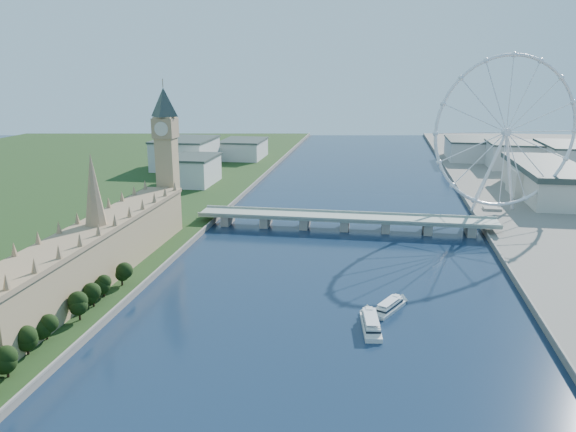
# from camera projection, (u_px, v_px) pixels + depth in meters

# --- Properties ---
(tree_row) EXTENTS (8.56, 200.56, 21.06)m
(tree_row) POSITION_uv_depth(u_px,v_px,m) (5.00, 362.00, 210.83)
(tree_row) COLOR black
(tree_row) RESTS_ON ground
(parliament_range) EXTENTS (24.00, 200.00, 70.00)m
(parliament_range) POSITION_uv_depth(u_px,v_px,m) (99.00, 251.00, 310.04)
(parliament_range) COLOR tan
(parliament_range) RESTS_ON ground
(big_ben) EXTENTS (20.02, 20.02, 110.00)m
(big_ben) POSITION_uv_depth(u_px,v_px,m) (166.00, 140.00, 400.79)
(big_ben) COLOR tan
(big_ben) RESTS_ON ground
(westminster_bridge) EXTENTS (220.00, 22.00, 9.50)m
(westminster_bridge) POSITION_uv_depth(u_px,v_px,m) (345.00, 220.00, 417.23)
(westminster_bridge) COLOR gray
(westminster_bridge) RESTS_ON ground
(london_eye) EXTENTS (113.60, 39.12, 124.30)m
(london_eye) POSITION_uv_depth(u_px,v_px,m) (506.00, 133.00, 435.57)
(london_eye) COLOR silver
(london_eye) RESTS_ON ground
(county_hall) EXTENTS (54.00, 144.00, 35.00)m
(county_hall) POSITION_uv_depth(u_px,v_px,m) (544.00, 198.00, 515.78)
(county_hall) COLOR beige
(county_hall) RESTS_ON ground
(city_skyline) EXTENTS (505.00, 280.00, 32.00)m
(city_skyline) POSITION_uv_depth(u_px,v_px,m) (393.00, 155.00, 656.65)
(city_skyline) COLOR beige
(city_skyline) RESTS_ON ground
(tour_boat_near) EXTENTS (11.76, 31.80, 6.87)m
(tour_boat_near) POSITION_uv_depth(u_px,v_px,m) (371.00, 329.00, 257.81)
(tour_boat_near) COLOR silver
(tour_boat_near) RESTS_ON ground
(tour_boat_far) EXTENTS (18.63, 27.50, 6.01)m
(tour_boat_far) POSITION_uv_depth(u_px,v_px,m) (389.00, 311.00, 277.08)
(tour_boat_far) COLOR silver
(tour_boat_far) RESTS_ON ground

